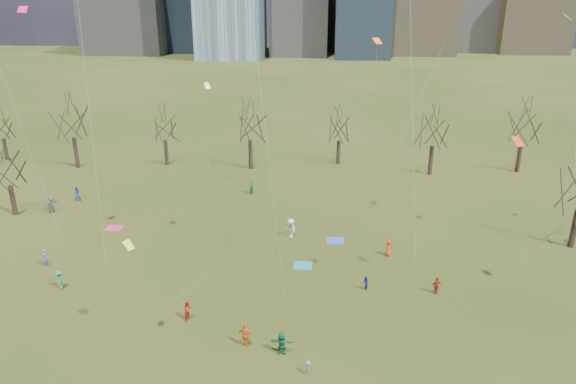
# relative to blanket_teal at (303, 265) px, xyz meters

# --- Properties ---
(ground) EXTENTS (500.00, 500.00, 0.00)m
(ground) POSITION_rel_blanket_teal_xyz_m (-1.25, -12.66, -0.01)
(ground) COLOR black
(ground) RESTS_ON ground
(bare_tree_row) EXTENTS (113.04, 29.80, 9.50)m
(bare_tree_row) POSITION_rel_blanket_teal_xyz_m (-1.34, 24.57, 6.10)
(bare_tree_row) COLOR black
(bare_tree_row) RESTS_ON ground
(blanket_teal) EXTENTS (1.60, 1.50, 0.03)m
(blanket_teal) POSITION_rel_blanket_teal_xyz_m (0.00, 0.00, 0.00)
(blanket_teal) COLOR #176E8C
(blanket_teal) RESTS_ON ground
(blanket_navy) EXTENTS (1.60, 1.50, 0.03)m
(blanket_navy) POSITION_rel_blanket_teal_xyz_m (2.86, 5.18, 0.00)
(blanket_navy) COLOR blue
(blanket_navy) RESTS_ON ground
(blanket_crimson) EXTENTS (1.60, 1.50, 0.03)m
(blanket_crimson) POSITION_rel_blanket_teal_xyz_m (-19.33, 6.58, 0.00)
(blanket_crimson) COLOR #CA284A
(blanket_crimson) RESTS_ON ground
(person_2) EXTENTS (0.78, 0.89, 1.54)m
(person_2) POSITION_rel_blanket_teal_xyz_m (-7.84, -8.59, 0.75)
(person_2) COLOR red
(person_2) RESTS_ON ground
(person_3) EXTENTS (0.60, 0.71, 0.96)m
(person_3) POSITION_rel_blanket_teal_xyz_m (0.84, -13.80, 0.46)
(person_3) COLOR slate
(person_3) RESTS_ON ground
(person_4) EXTENTS (1.09, 0.71, 1.72)m
(person_4) POSITION_rel_blanket_teal_xyz_m (-3.34, -11.35, 0.84)
(person_4) COLOR orange
(person_4) RESTS_ON ground
(person_5) EXTENTS (1.52, 0.52, 1.63)m
(person_5) POSITION_rel_blanket_teal_xyz_m (-0.89, -11.98, 0.80)
(person_5) COLOR #176938
(person_5) RESTS_ON ground
(person_7) EXTENTS (0.41, 0.60, 1.59)m
(person_7) POSITION_rel_blanket_teal_xyz_m (-22.12, -1.58, 0.78)
(person_7) COLOR #7C4E9D
(person_7) RESTS_ON ground
(person_8) EXTENTS (0.58, 0.67, 1.20)m
(person_8) POSITION_rel_blanket_teal_xyz_m (5.07, -3.69, 0.58)
(person_8) COLOR navy
(person_8) RESTS_ON ground
(person_9) EXTENTS (1.34, 1.36, 1.88)m
(person_9) POSITION_rel_blanket_teal_xyz_m (-1.41, 5.74, 0.93)
(person_9) COLOR silver
(person_9) RESTS_ON ground
(person_10) EXTENTS (0.91, 0.61, 1.44)m
(person_10) POSITION_rel_blanket_teal_xyz_m (10.53, -3.86, 0.70)
(person_10) COLOR #A52E17
(person_10) RESTS_ON ground
(person_11) EXTENTS (1.29, 1.85, 1.92)m
(person_11) POSITION_rel_blanket_teal_xyz_m (-27.66, 10.25, 0.95)
(person_11) COLOR slate
(person_11) RESTS_ON ground
(person_12) EXTENTS (0.70, 0.85, 1.51)m
(person_12) POSITION_rel_blanket_teal_xyz_m (7.57, 2.39, 0.74)
(person_12) COLOR red
(person_12) RESTS_ON ground
(person_13) EXTENTS (0.73, 0.81, 1.86)m
(person_13) POSITION_rel_blanket_teal_xyz_m (-6.80, 17.31, 0.91)
(person_13) COLOR #1B7D39
(person_13) RESTS_ON ground
(person_14) EXTENTS (1.04, 1.02, 1.69)m
(person_14) POSITION_rel_blanket_teal_xyz_m (-26.51, 13.83, 0.83)
(person_14) COLOR #263FA5
(person_14) RESTS_ON ground
(person_15) EXTENTS (0.93, 1.20, 1.63)m
(person_15) POSITION_rel_blanket_teal_xyz_m (-19.05, -5.14, 0.80)
(person_15) COLOR #19724C
(person_15) RESTS_ON ground
(kites_airborne) EXTENTS (50.00, 34.66, 33.94)m
(kites_airborne) POSITION_rel_blanket_teal_xyz_m (5.42, -0.06, 14.92)
(kites_airborne) COLOR gold
(kites_airborne) RESTS_ON ground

